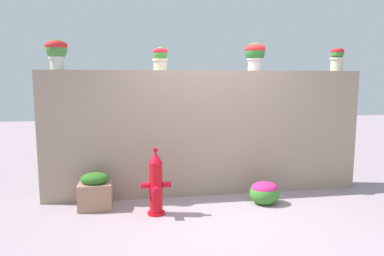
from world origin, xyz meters
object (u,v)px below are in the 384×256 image
potted_plant_0 (56,51)px  potted_plant_3 (337,57)px  flower_bush_left (265,192)px  planter_box (95,191)px  fire_hydrant (156,185)px  potted_plant_2 (255,53)px  potted_plant_1 (160,57)px

potted_plant_0 → potted_plant_3: 4.40m
flower_bush_left → planter_box: size_ratio=0.84×
potted_plant_3 → fire_hydrant: bearing=-164.4°
fire_hydrant → flower_bush_left: fire_hydrant is taller
potted_plant_0 → flower_bush_left: 3.62m
potted_plant_3 → flower_bush_left: bearing=-154.6°
planter_box → potted_plant_0: bearing=139.7°
potted_plant_0 → flower_bush_left: bearing=-12.1°
potted_plant_2 → planter_box: 3.18m
fire_hydrant → potted_plant_2: bearing=26.9°
potted_plant_1 → flower_bush_left: size_ratio=0.80×
potted_plant_2 → planter_box: size_ratio=0.84×
potted_plant_2 → flower_bush_left: potted_plant_2 is taller
potted_plant_0 → potted_plant_1: 1.48m
potted_plant_1 → potted_plant_3: (2.91, 0.01, 0.02)m
potted_plant_0 → planter_box: (0.51, -0.43, -1.97)m
potted_plant_0 → potted_plant_2: size_ratio=0.99×
potted_plant_1 → flower_bush_left: bearing=-25.4°
potted_plant_2 → flower_bush_left: bearing=-93.1°
potted_plant_2 → flower_bush_left: (-0.04, -0.67, -2.04)m
potted_plant_1 → fire_hydrant: (-0.14, -0.85, -1.73)m
planter_box → potted_plant_1: bearing=26.9°
potted_plant_1 → flower_bush_left: 2.54m
potted_plant_0 → potted_plant_2: bearing=0.8°
potted_plant_2 → potted_plant_3: 1.43m
potted_plant_0 → potted_plant_1: bearing=2.4°
potted_plant_3 → fire_hydrant: (-3.06, -0.86, -1.75)m
potted_plant_0 → potted_plant_3: size_ratio=1.12×
potted_plant_1 → planter_box: 2.19m
potted_plant_0 → potted_plant_1: (1.48, 0.06, -0.07)m
potted_plant_1 → potted_plant_0: bearing=-177.6°
potted_plant_3 → potted_plant_0: bearing=-179.1°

